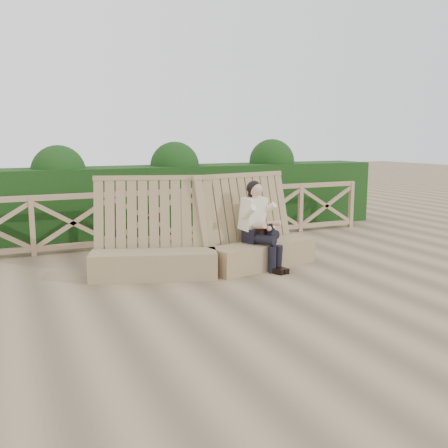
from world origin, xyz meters
name	(u,v)px	position (x,y,z in m)	size (l,w,h in m)	color
ground	(219,295)	(0.00, 0.00, 0.00)	(60.00, 60.00, 0.00)	brown
bench	(209,247)	(0.35, 1.20, 0.39)	(3.81, 1.32, 1.55)	olive
woman	(259,223)	(1.18, 1.07, 0.75)	(0.57, 0.95, 1.43)	black
guardrail	(147,218)	(0.00, 3.50, 0.55)	(10.10, 0.09, 1.10)	#977858
hedge	(132,201)	(0.00, 4.70, 0.75)	(12.00, 1.20, 1.50)	black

